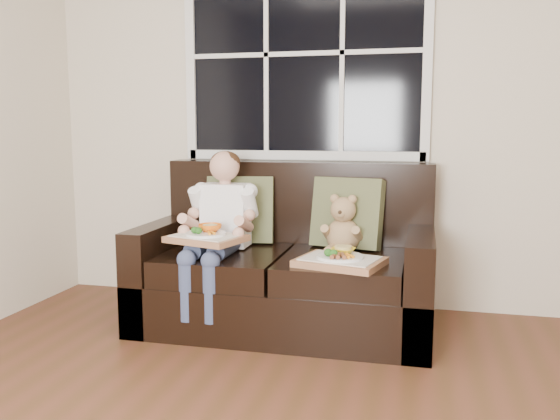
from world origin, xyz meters
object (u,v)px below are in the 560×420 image
(teddy_bear, at_px, (343,228))
(tray_left, at_px, (207,236))
(loveseat, at_px, (288,273))
(tray_right, at_px, (340,260))
(child, at_px, (220,217))

(teddy_bear, xyz_separation_m, tray_left, (-0.72, -0.36, -0.01))
(tray_left, bearing_deg, teddy_bear, 43.05)
(loveseat, relative_size, tray_right, 3.39)
(tray_left, distance_m, tray_right, 0.76)
(child, height_order, tray_right, child)
(teddy_bear, height_order, tray_right, teddy_bear)
(tray_right, bearing_deg, tray_left, -165.93)
(child, relative_size, tray_left, 1.95)
(child, distance_m, teddy_bear, 0.73)
(child, bearing_deg, teddy_bear, 12.25)
(loveseat, distance_m, child, 0.53)
(child, xyz_separation_m, tray_left, (-0.01, -0.20, -0.08))
(tray_left, bearing_deg, child, 104.47)
(child, height_order, tray_left, child)
(loveseat, distance_m, teddy_bear, 0.43)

